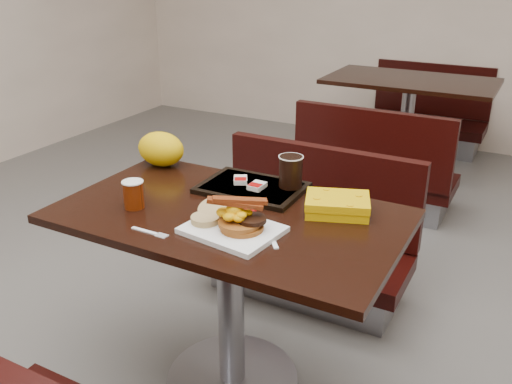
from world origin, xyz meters
The scene contains 24 objects.
floor centered at (0.00, 0.00, 0.00)m, with size 6.00×7.00×0.01m, color slate.
table_near centered at (0.00, 0.00, 0.38)m, with size 1.20×0.70×0.75m, color black, non-canonical shape.
bench_near_n centered at (0.00, 0.70, 0.36)m, with size 1.00×0.46×0.72m, color black, non-canonical shape.
table_far centered at (0.00, 2.60, 0.38)m, with size 1.20×0.70×0.75m, color black, non-canonical shape.
bench_far_s centered at (0.00, 1.90, 0.36)m, with size 1.00×0.46×0.72m, color black, non-canonical shape.
bench_far_n centered at (0.00, 3.30, 0.36)m, with size 1.00×0.46×0.72m, color black, non-canonical shape.
platter centered at (0.09, -0.13, 0.76)m, with size 0.29×0.23×0.02m, color white.
pancake_stack centered at (0.12, -0.12, 0.78)m, with size 0.14×0.14×0.03m, color #915118.
sausage_patty centered at (0.15, -0.11, 0.80)m, with size 0.09×0.09×0.01m, color black.
scrambled_eggs centered at (0.09, -0.12, 0.82)m, with size 0.10×0.08×0.05m, color #E7AC04.
bacon_strips centered at (0.10, -0.12, 0.86)m, with size 0.18×0.08×0.01m, color #490E05, non-canonical shape.
muffin_bottom centered at (-0.01, -0.13, 0.78)m, with size 0.09×0.09×0.02m, color tan.
muffin_top centered at (-0.01, -0.08, 0.79)m, with size 0.10×0.10×0.02m, color tan.
coffee_cup_near centered at (-0.32, -0.12, 0.80)m, with size 0.07×0.07×0.10m, color #8A2305.
fork centered at (-0.17, -0.25, 0.75)m, with size 0.14×0.03×0.00m, color white, non-canonical shape.
knife centered at (0.21, -0.09, 0.75)m, with size 0.18×0.01×0.00m, color white.
condiment_syrup centered at (-0.16, 0.11, 0.76)m, with size 0.04×0.03×0.01m, color #B85707.
condiment_ketchup centered at (0.06, 0.04, 0.75)m, with size 0.04×0.03×0.01m, color #8C0504.
tray centered at (-0.02, 0.21, 0.76)m, with size 0.38×0.27×0.02m, color black.
hashbrown_sleeve_left centered at (-0.08, 0.22, 0.78)m, with size 0.05×0.07×0.02m, color silver.
hashbrown_sleeve_right centered at (0.00, 0.20, 0.78)m, with size 0.05×0.07×0.02m, color silver.
coffee_cup_far centered at (0.11, 0.27, 0.83)m, with size 0.09×0.09×0.12m, color black.
clamshell centered at (0.33, 0.17, 0.78)m, with size 0.22×0.16×0.06m, color #D6A203.
paper_bag centered at (-0.50, 0.27, 0.82)m, with size 0.21×0.15×0.15m, color yellow.
Camera 1 is at (0.91, -1.49, 1.57)m, focal length 38.74 mm.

